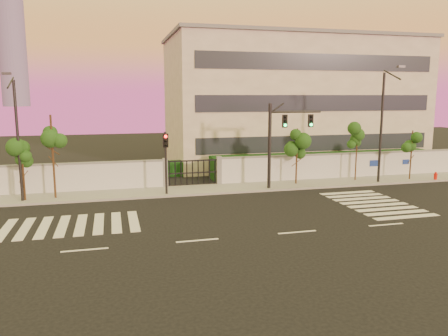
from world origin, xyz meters
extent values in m
plane|color=black|center=(0.00, 0.00, 0.00)|extent=(120.00, 120.00, 0.00)
cube|color=gray|center=(0.00, 10.50, 0.07)|extent=(60.00, 3.00, 0.15)
cube|color=silver|center=(14.50, 12.00, 1.00)|extent=(31.00, 0.30, 2.00)
cube|color=slate|center=(14.50, 12.00, 2.06)|extent=(31.00, 0.36, 0.12)
cube|color=slate|center=(-5.00, 12.00, 1.10)|extent=(0.35, 0.35, 2.20)
cube|color=slate|center=(-1.00, 12.00, 1.10)|extent=(0.35, 0.35, 2.20)
cube|color=black|center=(9.00, 14.50, 0.90)|extent=(20.00, 2.00, 1.80)
cube|color=black|center=(-16.00, 14.50, 0.70)|extent=(12.00, 1.80, 1.40)
cube|color=black|center=(-3.00, 17.00, 0.60)|extent=(6.00, 1.50, 1.20)
cube|color=#B3AA97|center=(9.00, 22.00, 6.00)|extent=(24.00, 12.00, 12.00)
cube|color=#262D38|center=(9.00, 15.98, 2.50)|extent=(22.00, 0.08, 1.40)
cube|color=#262D38|center=(9.00, 15.98, 6.00)|extent=(22.00, 0.08, 1.40)
cube|color=#262D38|center=(9.00, 15.98, 9.50)|extent=(22.00, 0.08, 1.40)
cube|color=slate|center=(9.00, 22.00, 12.10)|extent=(24.40, 12.40, 0.30)
cylinder|color=slate|center=(-65.00, 280.00, 55.00)|extent=(16.00, 16.00, 110.00)
cube|color=silver|center=(-14.00, 4.00, 0.01)|extent=(0.50, 4.00, 0.02)
cube|color=silver|center=(-13.10, 4.00, 0.01)|extent=(0.50, 4.00, 0.02)
cube|color=silver|center=(-12.20, 4.00, 0.01)|extent=(0.50, 4.00, 0.02)
cube|color=silver|center=(-11.30, 4.00, 0.01)|extent=(0.50, 4.00, 0.02)
cube|color=silver|center=(-10.40, 4.00, 0.01)|extent=(0.50, 4.00, 0.02)
cube|color=silver|center=(-9.50, 4.00, 0.01)|extent=(0.50, 4.00, 0.02)
cube|color=silver|center=(-8.60, 4.00, 0.01)|extent=(0.50, 4.00, 0.02)
cube|color=silver|center=(-7.70, 4.00, 0.01)|extent=(0.50, 4.00, 0.02)
cube|color=silver|center=(7.00, 1.00, 0.01)|extent=(4.00, 0.50, 0.02)
cube|color=silver|center=(7.00, 1.90, 0.01)|extent=(4.00, 0.50, 0.02)
cube|color=silver|center=(7.00, 2.80, 0.01)|extent=(4.00, 0.50, 0.02)
cube|color=silver|center=(7.00, 3.70, 0.01)|extent=(4.00, 0.50, 0.02)
cube|color=silver|center=(7.00, 4.60, 0.01)|extent=(4.00, 0.50, 0.02)
cube|color=silver|center=(7.00, 5.50, 0.01)|extent=(4.00, 0.50, 0.02)
cube|color=silver|center=(7.00, 6.40, 0.01)|extent=(4.00, 0.50, 0.02)
cube|color=silver|center=(7.00, 7.30, 0.01)|extent=(4.00, 0.50, 0.02)
cube|color=silver|center=(-10.00, 0.00, 0.01)|extent=(2.00, 0.15, 0.01)
cube|color=silver|center=(-5.00, 0.00, 0.01)|extent=(2.00, 0.15, 0.01)
cube|color=silver|center=(0.00, 0.00, 0.01)|extent=(2.00, 0.15, 0.01)
cube|color=silver|center=(5.00, 0.00, 0.01)|extent=(2.00, 0.15, 0.01)
cylinder|color=#382314|center=(-14.09, 9.99, 1.90)|extent=(0.12, 0.12, 3.81)
sphere|color=#184012|center=(-14.09, 9.99, 3.05)|extent=(1.14, 1.14, 1.14)
sphere|color=#184012|center=(-13.73, 10.20, 2.47)|extent=(0.87, 0.87, 0.87)
sphere|color=#184012|center=(-14.40, 9.84, 2.67)|extent=(0.83, 0.83, 0.83)
cylinder|color=#382314|center=(-12.31, 10.17, 2.73)|extent=(0.13, 0.13, 5.47)
sphere|color=#184012|center=(-12.31, 10.17, 4.38)|extent=(1.21, 1.21, 1.21)
sphere|color=#184012|center=(-11.92, 10.39, 3.55)|extent=(0.93, 0.93, 0.93)
sphere|color=#184012|center=(-12.64, 10.00, 3.83)|extent=(0.88, 0.88, 0.88)
cylinder|color=#382314|center=(4.58, 10.54, 2.13)|extent=(0.12, 0.12, 4.26)
sphere|color=#184012|center=(4.58, 10.54, 3.41)|extent=(1.14, 1.14, 1.14)
sphere|color=#184012|center=(4.94, 10.75, 2.77)|extent=(0.87, 0.87, 0.87)
sphere|color=#184012|center=(4.27, 10.38, 2.98)|extent=(0.83, 0.83, 0.83)
cylinder|color=#382314|center=(9.63, 10.69, 2.27)|extent=(0.11, 0.11, 4.54)
sphere|color=#184012|center=(9.63, 10.69, 3.63)|extent=(0.97, 0.97, 0.97)
sphere|color=#184012|center=(9.94, 10.87, 2.95)|extent=(0.74, 0.74, 0.74)
sphere|color=#184012|center=(9.37, 10.56, 3.17)|extent=(0.71, 0.71, 0.71)
cylinder|color=#382314|center=(13.98, 9.93, 1.99)|extent=(0.11, 0.11, 3.98)
sphere|color=#184012|center=(13.98, 9.93, 3.18)|extent=(0.97, 0.97, 0.97)
sphere|color=#184012|center=(14.29, 10.10, 2.59)|extent=(0.74, 0.74, 0.74)
sphere|color=#184012|center=(13.71, 9.79, 2.79)|extent=(0.71, 0.71, 0.71)
cylinder|color=black|center=(2.06, 9.55, 3.06)|extent=(0.24, 0.24, 6.12)
cylinder|color=black|center=(3.93, 9.55, 5.53)|extent=(3.75, 0.43, 0.16)
cube|color=black|center=(3.14, 9.50, 4.89)|extent=(0.35, 0.18, 0.89)
sphere|color=#0CF259|center=(3.14, 9.39, 4.61)|extent=(0.20, 0.20, 0.20)
cube|color=black|center=(5.12, 9.50, 4.89)|extent=(0.35, 0.18, 0.89)
sphere|color=#0CF259|center=(5.12, 9.39, 4.61)|extent=(0.20, 0.20, 0.20)
cylinder|color=black|center=(-5.23, 9.55, 2.15)|extent=(0.15, 0.15, 4.31)
cube|color=black|center=(-5.23, 9.50, 3.73)|extent=(0.33, 0.17, 0.86)
sphere|color=red|center=(-5.23, 9.39, 4.00)|extent=(0.19, 0.19, 0.19)
cylinder|color=black|center=(-14.22, 9.85, 3.79)|extent=(0.17, 0.17, 7.58)
cylinder|color=black|center=(-14.22, 9.00, 7.39)|extent=(0.09, 1.81, 0.74)
cube|color=#3F3F44|center=(-14.22, 8.14, 7.87)|extent=(0.47, 0.24, 0.14)
cylinder|color=black|center=(10.96, 9.62, 4.16)|extent=(0.19, 0.19, 8.32)
cylinder|color=black|center=(10.96, 8.69, 8.11)|extent=(0.10, 1.99, 0.81)
cube|color=#3F3F44|center=(10.96, 7.75, 8.63)|extent=(0.52, 0.26, 0.16)
cylinder|color=red|center=(15.80, 9.23, 0.25)|extent=(0.22, 0.22, 0.51)
cylinder|color=red|center=(15.80, 9.23, 0.56)|extent=(0.28, 0.28, 0.10)
sphere|color=red|center=(15.80, 9.23, 0.67)|extent=(0.18, 0.18, 0.18)
cylinder|color=red|center=(15.80, 9.23, 0.36)|extent=(0.28, 0.10, 0.10)
camera|label=1|loc=(-8.68, -19.10, 6.65)|focal=35.00mm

